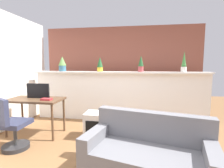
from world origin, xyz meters
TOP-DOWN VIEW (x-y plane):
  - ground_plane at (0.00, 0.00)m, footprint 12.00×12.00m
  - divider_wall at (0.00, 2.00)m, footprint 4.37×0.16m
  - plant_shelf at (0.00, 1.96)m, footprint 4.37×0.30m
  - brick_wall_behind at (0.00, 2.60)m, footprint 4.37×0.10m
  - potted_plant_0 at (-1.48, 1.95)m, footprint 0.20×0.20m
  - potted_plant_1 at (-0.46, 1.93)m, footprint 0.15×0.15m
  - potted_plant_2 at (0.55, 1.92)m, footprint 0.13×0.13m
  - potted_plant_3 at (1.55, 1.97)m, footprint 0.13×0.13m
  - desk at (-1.58, 0.86)m, footprint 1.10×0.60m
  - tv_monitor at (-1.56, 0.94)m, footprint 0.49×0.04m
  - office_chair at (-1.59, 0.18)m, footprint 0.52×0.52m
  - side_cube_shelf at (-0.33, 0.91)m, footprint 0.40×0.41m
  - book_on_desk at (-1.27, 0.75)m, footprint 0.20×0.12m
  - couch at (0.64, -0.19)m, footprint 1.70×1.11m

SIDE VIEW (x-z plane):
  - ground_plane at x=0.00m, z-range 0.00..0.00m
  - side_cube_shelf at x=-0.33m, z-range 0.00..0.50m
  - couch at x=0.64m, z-range -0.12..0.68m
  - office_chair at x=-1.59m, z-range -0.07..0.84m
  - divider_wall at x=0.00m, z-range 0.00..1.23m
  - desk at x=-1.58m, z-range 0.29..1.04m
  - book_on_desk at x=-1.27m, z-range 0.75..0.79m
  - tv_monitor at x=-1.56m, z-range 0.75..1.06m
  - brick_wall_behind at x=0.00m, z-range 0.00..2.50m
  - plant_shelf at x=0.00m, z-range 1.23..1.27m
  - potted_plant_1 at x=-0.46m, z-range 1.28..1.64m
  - potted_plant_3 at x=1.55m, z-range 1.22..1.71m
  - potted_plant_2 at x=0.55m, z-range 1.28..1.67m
  - potted_plant_0 at x=-1.48m, z-range 1.28..1.67m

